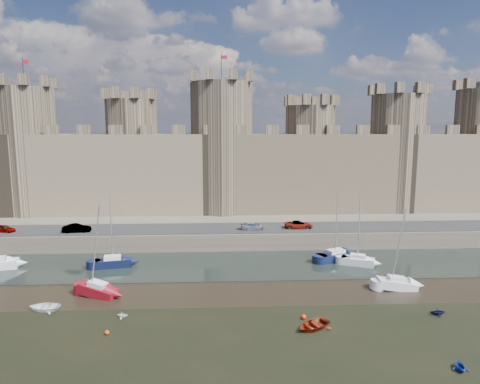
{
  "coord_description": "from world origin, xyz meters",
  "views": [
    {
      "loc": [
        1.6,
        -29.31,
        17.82
      ],
      "look_at": [
        4.05,
        22.0,
        9.94
      ],
      "focal_mm": 32.0,
      "sensor_mm": 36.0,
      "label": 1
    }
  ],
  "objects_px": {
    "sailboat_3": "(336,255)",
    "sailboat_4": "(98,290)",
    "car_1": "(77,228)",
    "car_2": "(253,226)",
    "car_3": "(299,225)",
    "sailboat_5": "(397,283)",
    "car_0": "(4,229)",
    "sailboat_1": "(113,262)",
    "sailboat_2": "(358,260)"
  },
  "relations": [
    {
      "from": "sailboat_1",
      "to": "sailboat_2",
      "type": "bearing_deg",
      "value": -11.84
    },
    {
      "from": "sailboat_1",
      "to": "sailboat_3",
      "type": "distance_m",
      "value": 29.24
    },
    {
      "from": "sailboat_3",
      "to": "sailboat_2",
      "type": "bearing_deg",
      "value": -68.02
    },
    {
      "from": "car_0",
      "to": "sailboat_4",
      "type": "distance_m",
      "value": 26.35
    },
    {
      "from": "car_1",
      "to": "sailboat_4",
      "type": "xyz_separation_m",
      "value": [
        7.89,
        -17.93,
        -2.42
      ]
    },
    {
      "from": "car_2",
      "to": "sailboat_4",
      "type": "bearing_deg",
      "value": 135.25
    },
    {
      "from": "car_3",
      "to": "sailboat_3",
      "type": "xyz_separation_m",
      "value": [
        3.55,
        -8.02,
        -2.37
      ]
    },
    {
      "from": "car_3",
      "to": "car_0",
      "type": "bearing_deg",
      "value": 91.45
    },
    {
      "from": "car_3",
      "to": "sailboat_4",
      "type": "distance_m",
      "value": 31.36
    },
    {
      "from": "car_2",
      "to": "sailboat_5",
      "type": "bearing_deg",
      "value": -141.3
    },
    {
      "from": "car_0",
      "to": "sailboat_5",
      "type": "bearing_deg",
      "value": -93.26
    },
    {
      "from": "sailboat_3",
      "to": "sailboat_1",
      "type": "bearing_deg",
      "value": 159.34
    },
    {
      "from": "sailboat_1",
      "to": "sailboat_5",
      "type": "relative_size",
      "value": 1.01
    },
    {
      "from": "sailboat_2",
      "to": "sailboat_3",
      "type": "relative_size",
      "value": 0.98
    },
    {
      "from": "sailboat_1",
      "to": "sailboat_2",
      "type": "height_order",
      "value": "sailboat_1"
    },
    {
      "from": "car_1",
      "to": "car_3",
      "type": "bearing_deg",
      "value": -95.95
    },
    {
      "from": "car_0",
      "to": "car_2",
      "type": "height_order",
      "value": "car_0"
    },
    {
      "from": "car_2",
      "to": "car_3",
      "type": "distance_m",
      "value": 6.95
    },
    {
      "from": "sailboat_2",
      "to": "car_0",
      "type": "bearing_deg",
      "value": -166.92
    },
    {
      "from": "sailboat_5",
      "to": "car_0",
      "type": "bearing_deg",
      "value": 163.32
    },
    {
      "from": "car_1",
      "to": "sailboat_5",
      "type": "distance_m",
      "value": 44.06
    },
    {
      "from": "car_0",
      "to": "sailboat_1",
      "type": "bearing_deg",
      "value": -100.9
    },
    {
      "from": "sailboat_4",
      "to": "sailboat_2",
      "type": "bearing_deg",
      "value": 38.09
    },
    {
      "from": "sailboat_3",
      "to": "sailboat_5",
      "type": "relative_size",
      "value": 0.99
    },
    {
      "from": "car_0",
      "to": "sailboat_1",
      "type": "distance_m",
      "value": 20.19
    },
    {
      "from": "car_0",
      "to": "sailboat_2",
      "type": "relative_size",
      "value": 0.38
    },
    {
      "from": "car_1",
      "to": "sailboat_4",
      "type": "height_order",
      "value": "sailboat_4"
    },
    {
      "from": "sailboat_1",
      "to": "car_1",
      "type": "bearing_deg",
      "value": 119.48
    },
    {
      "from": "car_1",
      "to": "sailboat_5",
      "type": "relative_size",
      "value": 0.43
    },
    {
      "from": "car_1",
      "to": "car_2",
      "type": "xyz_separation_m",
      "value": [
        25.88,
        0.4,
        -0.1
      ]
    },
    {
      "from": "car_1",
      "to": "sailboat_3",
      "type": "height_order",
      "value": "sailboat_3"
    },
    {
      "from": "car_1",
      "to": "sailboat_3",
      "type": "distance_m",
      "value": 37.11
    },
    {
      "from": "sailboat_3",
      "to": "sailboat_4",
      "type": "relative_size",
      "value": 0.92
    },
    {
      "from": "car_1",
      "to": "car_0",
      "type": "bearing_deg",
      "value": 79.01
    },
    {
      "from": "sailboat_4",
      "to": "car_0",
      "type": "bearing_deg",
      "value": 157.43
    },
    {
      "from": "sailboat_1",
      "to": "sailboat_5",
      "type": "height_order",
      "value": "sailboat_1"
    },
    {
      "from": "car_2",
      "to": "car_3",
      "type": "height_order",
      "value": "car_3"
    },
    {
      "from": "sailboat_2",
      "to": "sailboat_3",
      "type": "xyz_separation_m",
      "value": [
        -2.28,
        2.24,
        -0.02
      ]
    },
    {
      "from": "car_1",
      "to": "sailboat_4",
      "type": "relative_size",
      "value": 0.4
    },
    {
      "from": "car_1",
      "to": "sailboat_4",
      "type": "bearing_deg",
      "value": -163.89
    },
    {
      "from": "car_0",
      "to": "sailboat_4",
      "type": "relative_size",
      "value": 0.34
    },
    {
      "from": "car_3",
      "to": "sailboat_2",
      "type": "distance_m",
      "value": 12.03
    },
    {
      "from": "car_2",
      "to": "car_3",
      "type": "xyz_separation_m",
      "value": [
        6.92,
        0.57,
        0.04
      ]
    },
    {
      "from": "car_3",
      "to": "sailboat_5",
      "type": "xyz_separation_m",
      "value": [
        7.56,
        -18.47,
        -2.41
      ]
    },
    {
      "from": "car_2",
      "to": "sailboat_5",
      "type": "distance_m",
      "value": 23.15
    },
    {
      "from": "car_1",
      "to": "sailboat_1",
      "type": "distance_m",
      "value": 11.39
    },
    {
      "from": "car_1",
      "to": "car_3",
      "type": "distance_m",
      "value": 32.81
    },
    {
      "from": "sailboat_1",
      "to": "sailboat_3",
      "type": "xyz_separation_m",
      "value": [
        29.2,
        1.49,
        -0.03
      ]
    },
    {
      "from": "sailboat_5",
      "to": "sailboat_2",
      "type": "bearing_deg",
      "value": 104.74
    },
    {
      "from": "car_0",
      "to": "car_1",
      "type": "relative_size",
      "value": 0.85
    }
  ]
}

